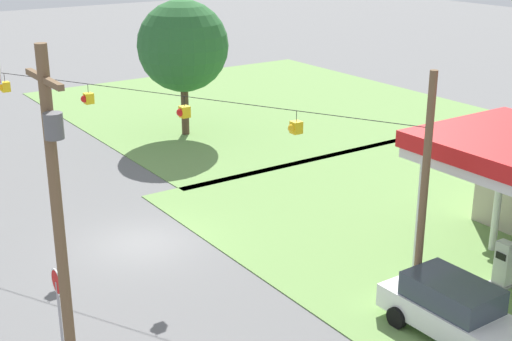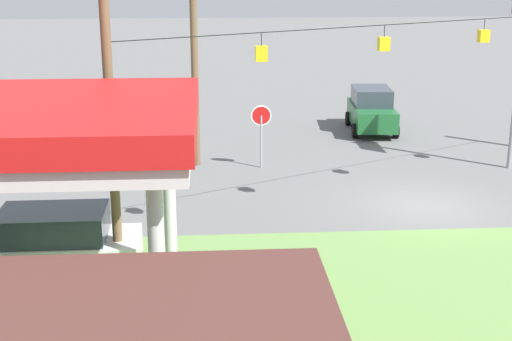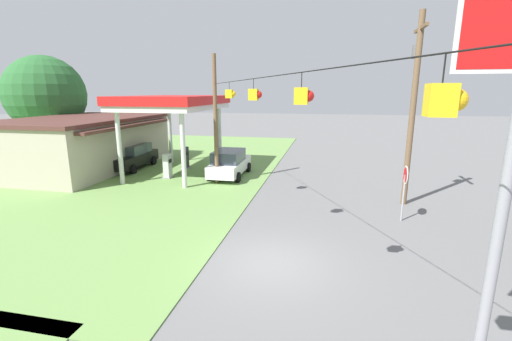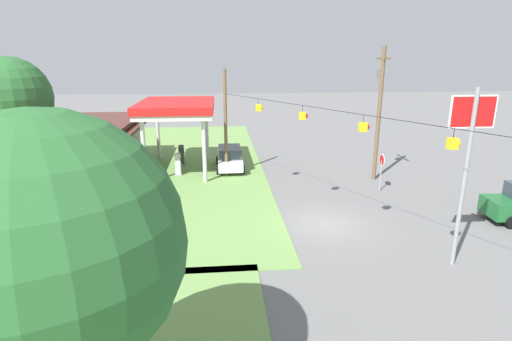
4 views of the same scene
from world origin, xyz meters
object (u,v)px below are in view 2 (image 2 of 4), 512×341
at_px(stop_sign_roadside, 261,123).
at_px(car_at_pumps_front, 47,244).
at_px(utility_pole_main, 193,34).
at_px(fuel_pump_near, 70,322).
at_px(car_on_crossroad, 372,110).

bearing_deg(stop_sign_roadside, car_at_pumps_front, -122.54).
relative_size(car_at_pumps_front, utility_pole_main, 0.53).
bearing_deg(utility_pole_main, car_at_pumps_front, 70.60).
height_order(fuel_pump_near, utility_pole_main, utility_pole_main).
relative_size(car_at_pumps_front, car_on_crossroad, 1.13).
xyz_separation_m(car_on_crossroad, utility_pole_main, (8.30, 5.29, 4.15)).
relative_size(car_at_pumps_front, stop_sign_roadside, 1.96).
distance_m(car_on_crossroad, utility_pole_main, 10.68).
bearing_deg(utility_pole_main, fuel_pump_near, 80.56).
height_order(car_on_crossroad, stop_sign_roadside, stop_sign_roadside).
bearing_deg(fuel_pump_near, car_at_pumps_front, -71.85).
bearing_deg(utility_pole_main, car_on_crossroad, -147.45).
bearing_deg(car_on_crossroad, car_at_pumps_front, -33.26).
bearing_deg(car_on_crossroad, utility_pole_main, -53.34).
height_order(car_at_pumps_front, utility_pole_main, utility_pole_main).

